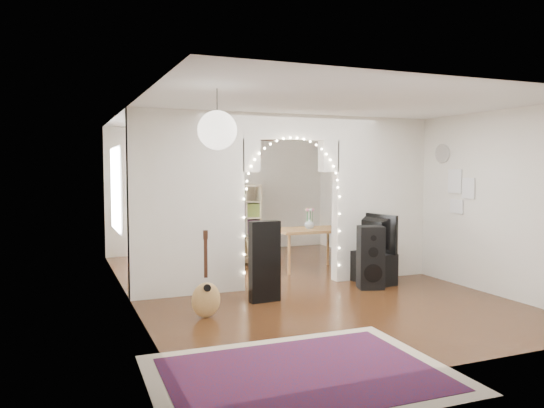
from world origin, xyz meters
name	(u,v)px	position (x,y,z in m)	size (l,w,h in m)	color
floor	(290,285)	(0.00, 0.00, 0.00)	(7.50, 7.50, 0.00)	black
ceiling	(290,114)	(0.00, 0.00, 2.70)	(5.00, 7.50, 0.02)	white
wall_back	(221,191)	(0.00, 3.75, 1.35)	(5.00, 0.02, 2.70)	silver
wall_front	(457,224)	(0.00, -3.75, 1.35)	(5.00, 0.02, 2.70)	silver
wall_left	(128,205)	(-2.50, 0.00, 1.35)	(0.02, 7.50, 2.70)	silver
wall_right	(420,197)	(2.50, 0.00, 1.35)	(0.02, 7.50, 2.70)	silver
divider_wall	(290,196)	(0.00, 0.00, 1.42)	(5.00, 0.20, 2.70)	silver
fairy_lights	(294,188)	(0.00, -0.13, 1.55)	(1.64, 0.04, 1.60)	#FFEABF
window	(116,189)	(-2.47, 1.80, 1.50)	(0.04, 1.20, 1.40)	white
wall_clock	(443,153)	(2.48, -0.60, 2.10)	(0.31, 0.31, 0.03)	white
picture_frames	(459,191)	(2.48, -1.00, 1.50)	(0.02, 0.50, 0.70)	white
paper_lantern	(217,130)	(-1.90, -2.40, 2.25)	(0.40, 0.40, 0.40)	white
ceiling_fan	(247,140)	(0.00, 2.00, 2.40)	(1.10, 1.10, 0.30)	#D59047
area_rug	(302,374)	(-1.42, -3.40, 0.01)	(2.70, 2.02, 0.02)	maroon
guitar_case	(265,262)	(-0.77, -0.84, 0.57)	(0.43, 0.14, 1.13)	black
acoustic_guitar	(206,286)	(-1.73, -1.29, 0.41)	(0.38, 0.17, 0.93)	#B18946
tabby_cat	(270,283)	(-0.45, -0.27, 0.12)	(0.20, 0.45, 0.30)	brown
floor_speaker	(371,258)	(1.04, -0.71, 0.48)	(0.46, 0.43, 0.97)	black
media_console	(367,266)	(1.28, -0.25, 0.25)	(0.40, 1.00, 0.50)	black
tv	(368,232)	(1.28, -0.25, 0.81)	(1.07, 0.14, 0.62)	black
bookcase	(229,218)	(0.09, 3.50, 0.75)	(1.45, 0.37, 1.49)	beige
dining_table	(309,233)	(0.84, 1.00, 0.68)	(1.24, 0.87, 0.76)	olive
flower_vase	(309,223)	(0.84, 1.00, 0.85)	(0.18, 0.18, 0.19)	silver
dining_chair_left	(240,253)	(-0.16, 2.00, 0.22)	(0.47, 0.49, 0.44)	brown
dining_chair_right	(241,248)	(0.10, 2.67, 0.21)	(0.46, 0.47, 0.43)	brown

